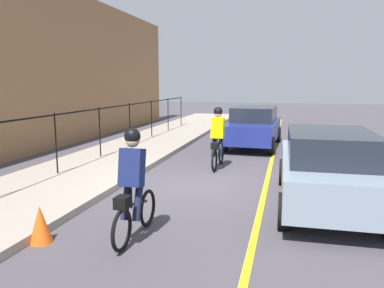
% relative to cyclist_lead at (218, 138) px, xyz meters
% --- Properties ---
extents(ground_plane, '(80.00, 80.00, 0.00)m').
position_rel_cyclist_lead_xyz_m(ground_plane, '(-2.08, 0.08, -0.91)').
color(ground_plane, '#454048').
extents(lane_line_centre, '(36.00, 0.12, 0.01)m').
position_rel_cyclist_lead_xyz_m(lane_line_centre, '(-2.08, -1.52, -0.91)').
color(lane_line_centre, yellow).
rests_on(lane_line_centre, ground).
extents(sidewalk, '(40.00, 3.20, 0.15)m').
position_rel_cyclist_lead_xyz_m(sidewalk, '(-2.08, 3.48, -0.84)').
color(sidewalk, gray).
rests_on(sidewalk, ground).
extents(building_wall, '(28.00, 0.80, 6.25)m').
position_rel_cyclist_lead_xyz_m(building_wall, '(-0.08, 7.08, 2.21)').
color(building_wall, '#906641').
rests_on(building_wall, ground).
extents(iron_fence, '(21.47, 0.04, 1.60)m').
position_rel_cyclist_lead_xyz_m(iron_fence, '(-1.08, 3.88, 0.47)').
color(iron_fence, black).
rests_on(iron_fence, sidewalk).
extents(cyclist_lead, '(1.71, 0.36, 1.83)m').
position_rel_cyclist_lead_xyz_m(cyclist_lead, '(0.00, 0.00, 0.00)').
color(cyclist_lead, black).
rests_on(cyclist_lead, ground).
extents(cyclist_follow, '(1.71, 0.36, 1.83)m').
position_rel_cyclist_lead_xyz_m(cyclist_follow, '(-5.43, 0.37, 0.00)').
color(cyclist_follow, black).
rests_on(cyclist_follow, ground).
extents(patrol_sedan, '(4.43, 1.99, 1.58)m').
position_rel_cyclist_lead_xyz_m(patrol_sedan, '(-2.89, -2.81, -0.09)').
color(patrol_sedan, '#8294A4').
rests_on(patrol_sedan, ground).
extents(parked_sedan_rear, '(4.47, 2.08, 1.58)m').
position_rel_cyclist_lead_xyz_m(parked_sedan_rear, '(4.21, -0.68, -0.09)').
color(parked_sedan_rear, navy).
rests_on(parked_sedan_rear, ground).
extents(traffic_cone_near, '(0.36, 0.36, 0.61)m').
position_rel_cyclist_lead_xyz_m(traffic_cone_near, '(-5.90, 1.76, -0.61)').
color(traffic_cone_near, '#F45A16').
rests_on(traffic_cone_near, ground).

